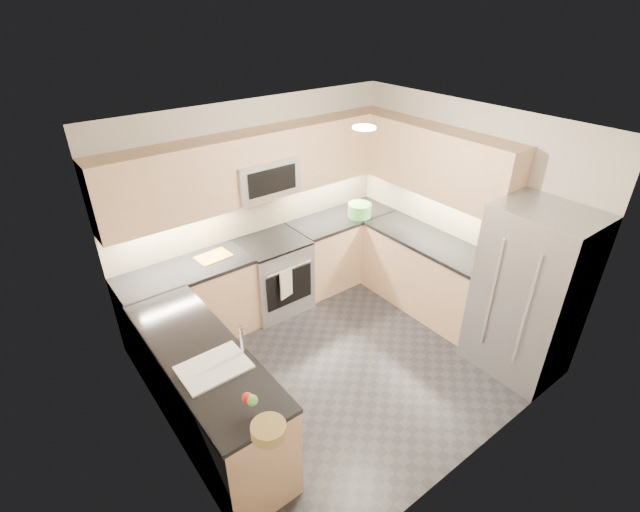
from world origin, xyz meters
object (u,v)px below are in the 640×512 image
(refrigerator, at_px, (529,294))
(gas_range, at_px, (274,275))
(utensil_bowl, at_px, (360,210))
(fruit_basket, at_px, (269,430))
(cutting_board, at_px, (214,257))
(microwave, at_px, (263,176))

(refrigerator, bearing_deg, gas_range, 120.88)
(gas_range, bearing_deg, utensil_bowl, -5.60)
(refrigerator, xyz_separation_m, utensil_bowl, (-0.19, 2.30, 0.13))
(fruit_basket, bearing_deg, utensil_bowl, 38.52)
(utensil_bowl, distance_m, fruit_basket, 3.51)
(gas_range, distance_m, cutting_board, 0.88)
(utensil_bowl, xyz_separation_m, fruit_basket, (-2.75, -2.19, -0.04))
(utensil_bowl, bearing_deg, refrigerator, -85.26)
(microwave, xyz_separation_m, cutting_board, (-0.72, -0.06, -0.75))
(cutting_board, height_order, fruit_basket, fruit_basket)
(refrigerator, xyz_separation_m, fruit_basket, (-2.94, 0.11, 0.08))
(cutting_board, bearing_deg, microwave, 5.00)
(microwave, bearing_deg, refrigerator, -60.38)
(gas_range, xyz_separation_m, refrigerator, (1.45, -2.43, 0.45))
(microwave, height_order, refrigerator, microwave)
(refrigerator, bearing_deg, utensil_bowl, 94.74)
(microwave, bearing_deg, cutting_board, -175.00)
(gas_range, xyz_separation_m, microwave, (0.00, 0.12, 1.24))
(refrigerator, distance_m, utensil_bowl, 2.31)
(microwave, xyz_separation_m, refrigerator, (1.45, -2.55, -0.80))
(refrigerator, xyz_separation_m, cutting_board, (-2.17, 2.49, 0.05))
(cutting_board, bearing_deg, gas_range, -4.87)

